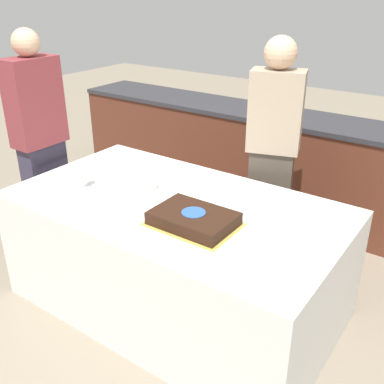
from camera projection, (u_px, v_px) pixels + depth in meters
name	position (u px, v px, depth m)	size (l,w,h in m)	color
ground_plane	(177.00, 302.00, 3.03)	(14.00, 14.00, 0.00)	gray
back_counter	(285.00, 165.00, 4.05)	(4.40, 0.58, 0.92)	#5B2D1E
dining_table	(176.00, 255.00, 2.87)	(2.03, 1.14, 0.76)	white
cake	(194.00, 219.00, 2.44)	(0.48, 0.35, 0.08)	gold
plate_stack	(140.00, 186.00, 2.87)	(0.22, 0.22, 0.04)	white
wine_glass	(82.00, 170.00, 2.84)	(0.07, 0.07, 0.19)	white
side_plate_near_cake	(220.00, 200.00, 2.72)	(0.22, 0.22, 0.00)	white
side_plate_right_edge	(272.00, 237.00, 2.33)	(0.22, 0.22, 0.00)	white
utensil_pile	(156.00, 242.00, 2.27)	(0.14, 0.11, 0.02)	white
person_cutting_cake	(272.00, 155.00, 3.11)	(0.39, 0.30, 1.66)	#4C4238
person_seated_left	(41.00, 145.00, 3.30)	(0.20, 0.38, 1.69)	#383347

